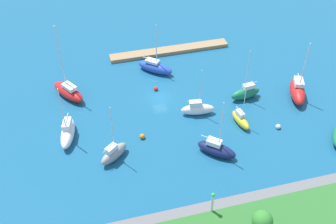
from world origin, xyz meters
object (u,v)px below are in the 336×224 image
object	(u,v)px
sailboat_white_west_end	(68,132)
park_tree_midwest	(262,221)
harbor_beacon	(212,201)
sailboat_red_center_basin	(68,91)
sailboat_gray_off_beacon	(114,153)
sailboat_green_outer_mooring	(246,93)
pier_dock	(170,51)
mooring_buoy_white	(278,126)
sailboat_blue_lone_south	(155,67)
mooring_buoy_orange	(142,136)
sailboat_white_lone_north	(198,109)
sailboat_red_far_north	(297,91)
mooring_buoy_red	(156,88)
sailboat_yellow_east_end	(240,119)
sailboat_navy_along_channel	(216,149)

from	to	relation	value
sailboat_white_west_end	park_tree_midwest	bearing A→B (deg)	53.97
harbor_beacon	sailboat_red_center_basin	world-z (taller)	sailboat_red_center_basin
sailboat_gray_off_beacon	sailboat_green_outer_mooring	size ratio (longest dim) A/B	0.99
pier_dock	mooring_buoy_white	distance (m)	29.93
harbor_beacon	sailboat_blue_lone_south	world-z (taller)	sailboat_blue_lone_south
harbor_beacon	mooring_buoy_orange	distance (m)	18.46
sailboat_white_west_end	mooring_buoy_orange	size ratio (longest dim) A/B	12.11
sailboat_green_outer_mooring	mooring_buoy_white	xyz separation A→B (m)	(-2.18, 8.98, -0.84)
sailboat_green_outer_mooring	sailboat_red_center_basin	size ratio (longest dim) A/B	0.71
sailboat_green_outer_mooring	sailboat_white_lone_north	xyz separation A→B (m)	(9.78, 1.95, -0.10)
sailboat_gray_off_beacon	mooring_buoy_white	bearing A→B (deg)	-38.00
sailboat_red_far_north	mooring_buoy_red	world-z (taller)	sailboat_red_far_north
harbor_beacon	pier_dock	bearing A→B (deg)	-97.34
mooring_buoy_white	park_tree_midwest	bearing A→B (deg)	57.06
sailboat_white_lone_north	mooring_buoy_orange	xyz separation A→B (m)	(10.59, 3.50, -0.72)
sailboat_yellow_east_end	mooring_buoy_orange	bearing A→B (deg)	-102.10
sailboat_white_west_end	mooring_buoy_orange	distance (m)	12.09
sailboat_red_far_north	sailboat_yellow_east_end	distance (m)	13.45
sailboat_white_west_end	mooring_buoy_white	distance (m)	34.85
harbor_beacon	mooring_buoy_red	xyz separation A→B (m)	(0.59, -29.28, -2.99)
sailboat_white_lone_north	sailboat_white_west_end	bearing A→B (deg)	-169.81
park_tree_midwest	sailboat_blue_lone_south	xyz separation A→B (m)	(4.01, -40.04, -3.02)
sailboat_navy_along_channel	sailboat_gray_off_beacon	xyz separation A→B (m)	(15.61, -3.10, 0.09)
sailboat_red_center_basin	sailboat_white_lone_north	world-z (taller)	sailboat_red_center_basin
sailboat_white_west_end	mooring_buoy_red	size ratio (longest dim) A/B	13.59
sailboat_red_far_north	mooring_buoy_red	distance (m)	25.93
harbor_beacon	sailboat_white_west_end	bearing A→B (deg)	-49.55
harbor_beacon	mooring_buoy_red	world-z (taller)	harbor_beacon
harbor_beacon	mooring_buoy_red	size ratio (longest dim) A/B	4.85
pier_dock	harbor_beacon	size ratio (longest dim) A/B	6.79
sailboat_blue_lone_south	sailboat_red_center_basin	size ratio (longest dim) A/B	0.73
park_tree_midwest	mooring_buoy_red	world-z (taller)	park_tree_midwest
sailboat_white_lone_north	harbor_beacon	bearing A→B (deg)	-93.81
park_tree_midwest	sailboat_navy_along_channel	distance (m)	16.08
harbor_beacon	mooring_buoy_orange	bearing A→B (deg)	-71.55
sailboat_navy_along_channel	sailboat_white_lone_north	bearing A→B (deg)	130.70
sailboat_green_outer_mooring	sailboat_white_lone_north	distance (m)	9.97
mooring_buoy_orange	sailboat_white_lone_north	bearing A→B (deg)	-161.71
harbor_beacon	sailboat_green_outer_mooring	xyz separation A→B (m)	(-14.60, -22.74, -2.12)
sailboat_red_center_basin	sailboat_white_lone_north	bearing A→B (deg)	-149.61
mooring_buoy_orange	sailboat_green_outer_mooring	bearing A→B (deg)	-165.03
sailboat_blue_lone_south	mooring_buoy_white	xyz separation A→B (m)	(-16.11, 21.36, -0.73)
harbor_beacon	sailboat_blue_lone_south	size ratio (longest dim) A/B	0.35
park_tree_midwest	sailboat_navy_along_channel	xyz separation A→B (m)	(-0.00, -15.79, -3.05)
park_tree_midwest	sailboat_blue_lone_south	bearing A→B (deg)	-84.28
harbor_beacon	park_tree_midwest	bearing A→B (deg)	133.59
sailboat_yellow_east_end	sailboat_gray_off_beacon	xyz separation A→B (m)	(21.97, 2.49, 0.23)
park_tree_midwest	sailboat_yellow_east_end	xyz separation A→B (m)	(-6.37, -21.38, -3.19)
sailboat_blue_lone_south	mooring_buoy_white	bearing A→B (deg)	-11.77
pier_dock	sailboat_green_outer_mooring	distance (m)	20.87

